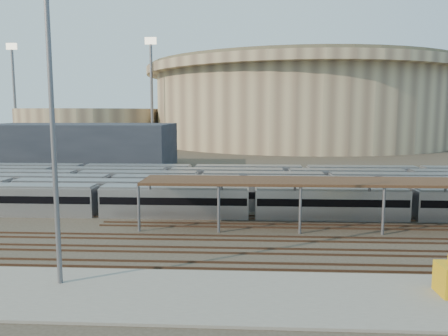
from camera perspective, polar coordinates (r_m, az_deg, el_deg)
ground at (r=45.76m, az=-1.52°, el=-8.83°), size 420.00×420.00×0.00m
apron at (r=32.58m, az=-12.85°, el=-15.67°), size 50.00×9.00×0.20m
subway_trains at (r=63.63m, az=-3.20°, el=-2.58°), size 125.19×23.90×3.60m
inspection_shed at (r=51.85m, az=23.88°, el=-1.90°), size 60.30×6.00×5.30m
empty_tracks at (r=40.97m, az=-2.08°, el=-10.65°), size 170.00×9.62×0.18m
stadium at (r=185.10m, az=9.76°, el=8.38°), size 124.00×124.00×32.50m
secondary_arena at (r=185.13m, az=-17.15°, el=5.23°), size 56.00×56.00×14.00m
service_building at (r=106.32m, az=-18.27°, el=2.79°), size 42.00×20.00×10.00m
floodlight_0 at (r=157.61m, az=-9.44°, el=10.11°), size 4.00×1.00×38.40m
floodlight_1 at (r=186.35m, az=-25.71°, el=9.05°), size 4.00×1.00×38.40m
floodlight_3 at (r=204.41m, az=-0.82°, el=9.55°), size 4.00×1.00×38.40m
yard_light_pole at (r=33.22m, az=-21.43°, el=4.15°), size 0.80×0.36×21.80m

